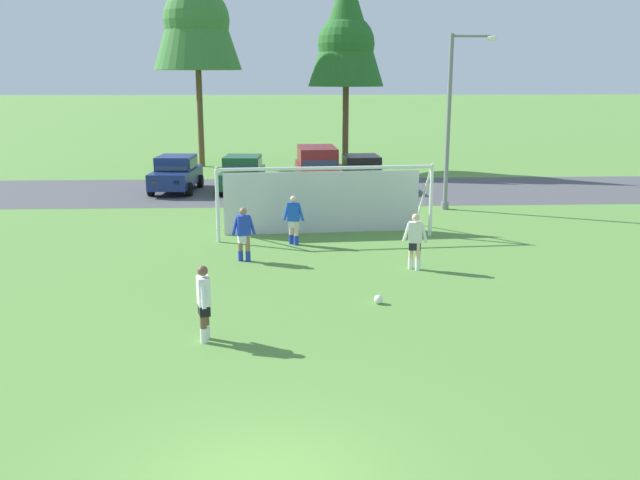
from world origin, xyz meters
name	(u,v)px	position (x,y,z in m)	size (l,w,h in m)	color
ground_plane	(276,237)	(0.00, 15.00, 0.00)	(400.00, 400.00, 0.00)	#598C3D
parking_lot_strip	(280,191)	(0.00, 24.92, 0.00)	(52.00, 8.40, 0.01)	#4C4C51
soccer_ball	(378,299)	(2.61, 7.72, 0.11)	(0.22, 0.22, 0.22)	white
soccer_goal	(323,198)	(1.65, 15.48, 1.29)	(7.54, 2.51, 2.57)	white
player_striker_near	(244,234)	(-0.92, 11.91, 0.82)	(0.75, 0.35, 1.64)	#936B4C
player_midfield_center	(415,242)	(4.04, 10.76, 0.82)	(0.72, 0.30, 1.64)	beige
player_defender_far	(294,220)	(0.60, 13.94, 0.82)	(0.72, 0.33, 1.64)	beige
player_winger_left	(204,303)	(-1.35, 5.48, 0.82)	(0.33, 0.75, 1.64)	brown
parked_car_slot_far_left	(176,174)	(-4.99, 25.08, 0.88)	(2.27, 4.32, 1.72)	navy
parked_car_slot_left	(242,174)	(-1.78, 24.90, 0.88)	(2.26, 4.31, 1.72)	#194C2D
parked_car_slot_center_left	(317,169)	(1.84, 24.65, 1.11)	(2.30, 4.68, 2.16)	maroon
parked_car_slot_center	(362,173)	(4.00, 24.80, 0.88)	(2.18, 4.28, 1.72)	black
tree_left_edge	(196,4)	(-4.93, 34.72, 9.65)	(5.26, 5.26, 14.02)	brown
tree_mid_left	(346,29)	(3.85, 32.70, 8.08)	(4.40, 4.40, 11.75)	brown
street_lamp	(453,120)	(7.19, 19.93, 3.69)	(2.00, 0.32, 7.11)	slate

